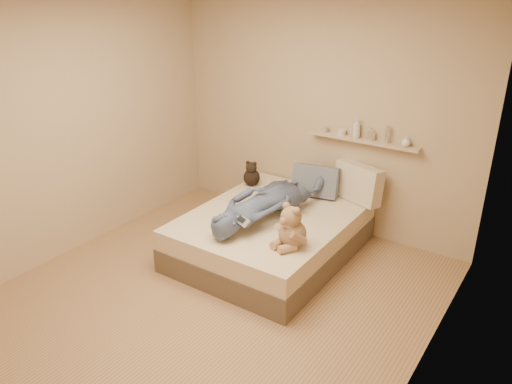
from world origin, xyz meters
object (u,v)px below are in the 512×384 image
Objects in this scene: pillow_cream at (358,183)px; person at (266,201)px; bed at (271,234)px; game_console at (242,221)px; pillow_grey at (316,181)px; dark_plush at (252,175)px; teddy_bear at (291,229)px; wall_shelf at (363,140)px.

person is (-0.58, -0.90, -0.02)m from pillow_cream.
bed is at bearing -94.55° from person.
pillow_cream reaches higher than game_console.
game_console is 1.49m from pillow_cream.
pillow_grey reaches higher than game_console.
pillow_cream is at bearing 14.04° from dark_plush.
game_console is at bearing -94.79° from pillow_grey.
pillow_cream reaches higher than person.
bed is 6.39× the size of dark_plush.
teddy_bear is 0.64m from person.
teddy_bear reaches higher than game_console.
game_console is 1.25m from pillow_grey.
pillow_grey is at bearing -162.31° from pillow_cream.
bed is at bearing 137.41° from teddy_bear.
person is (-0.51, 0.38, 0.00)m from teddy_bear.
game_console is at bearing -109.72° from wall_shelf.
bed is 1.58× the size of wall_shelf.
teddy_bear is (0.47, 0.10, 0.00)m from game_console.
dark_plush reaches higher than bed.
teddy_bear is 0.28× the size of person.
pillow_cream is at bearing 55.56° from bed.
teddy_bear is 0.83× the size of pillow_grey.
wall_shelf reaches higher than game_console.
game_console is 0.48m from teddy_bear.
bed is at bearing -121.18° from wall_shelf.
wall_shelf is (-0.02, 0.08, 0.45)m from pillow_cream.
teddy_bear is at bearing 150.23° from person.
bed is at bearing 92.73° from game_console.
person is at bearing 94.94° from game_console.
pillow_grey is at bearing 79.31° from bed.
person is 1.22× the size of wall_shelf.
wall_shelf is (0.55, 0.91, 0.88)m from bed.
wall_shelf is at bearing 17.85° from dark_plush.
bed is 0.81m from pillow_grey.
bed is 9.30× the size of game_console.
wall_shelf reaches higher than bed.
wall_shelf reaches higher than pillow_cream.
pillow_cream is 1.10× the size of pillow_grey.
wall_shelf reaches higher than person.
teddy_bear is 1.20m from pillow_grey.
pillow_cream is (0.54, 1.38, 0.03)m from game_console.
teddy_bear is at bearing -92.34° from wall_shelf.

